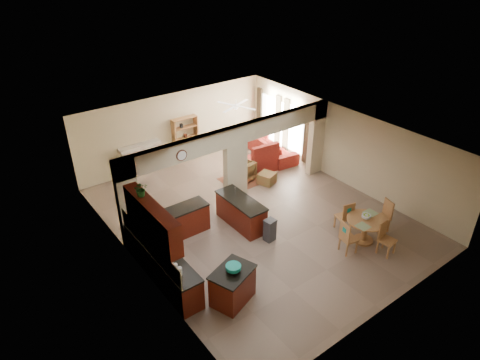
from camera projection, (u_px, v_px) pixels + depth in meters
floor at (254, 216)px, 13.84m from camera, size 10.00×10.00×0.00m
ceiling at (255, 137)px, 12.45m from camera, size 10.00×10.00×0.00m
wall_back at (175, 128)px, 16.62m from camera, size 8.00×0.00×8.00m
wall_front at (392, 266)px, 9.67m from camera, size 8.00×0.00×8.00m
wall_left at (134, 224)px, 11.07m from camera, size 0.00×10.00×10.00m
wall_right at (342, 145)px, 15.23m from camera, size 0.00×10.00×10.00m
partition_left_pier at (128, 203)px, 11.92m from camera, size 0.60×0.25×2.80m
partition_center_pier at (235, 174)px, 13.99m from camera, size 0.80×0.25×2.20m
partition_right_pier at (316, 138)px, 15.77m from camera, size 0.60×0.25×2.80m
partition_header at (235, 135)px, 13.30m from camera, size 8.00×0.25×0.60m
kitchen_counter at (167, 247)px, 11.74m from camera, size 2.52×3.29×1.48m
upper_cabinets at (152, 219)px, 10.35m from camera, size 0.35×2.40×0.90m
peninsula at (241, 212)px, 13.22m from camera, size 0.70×1.85×0.91m
wall_clock at (182, 155)px, 12.18m from camera, size 0.34×0.03×0.34m
rug at (244, 179)px, 15.92m from camera, size 1.60×1.30×0.01m
fireplace at (141, 159)px, 16.07m from camera, size 1.60×0.35×1.20m
shelving_unit at (186, 139)px, 16.93m from camera, size 1.00×0.32×1.80m
window_a at (297, 130)px, 16.91m from camera, size 0.02×0.90×1.90m
window_b at (269, 118)px, 18.09m from camera, size 0.02×0.90×1.90m
glazed_door at (282, 127)px, 17.57m from camera, size 0.02×0.70×2.10m
drape_a_left at (307, 136)px, 16.47m from camera, size 0.10×0.28×2.30m
drape_a_right at (286, 126)px, 17.31m from camera, size 0.10×0.28×2.30m
drape_b_left at (278, 122)px, 17.65m from camera, size 0.10×0.28×2.30m
drape_b_right at (259, 114)px, 18.49m from camera, size 0.10×0.28×2.30m
ceiling_fan at (236, 106)px, 15.44m from camera, size 1.00×1.00×0.10m
kitchen_island at (233, 286)px, 10.42m from camera, size 1.27×1.09×0.93m
teal_bowl at (233, 268)px, 10.15m from camera, size 0.37×0.37×0.18m
trash_can at (270, 231)px, 12.60m from camera, size 0.34×0.30×0.65m
dining_table at (365, 227)px, 12.46m from camera, size 1.13×1.13×0.77m
fruit_bowl at (366, 216)px, 12.34m from camera, size 0.27×0.27×0.14m
sofa at (272, 148)px, 17.46m from camera, size 2.62×1.29×0.74m
chaise at (259, 164)px, 16.52m from camera, size 1.25×1.06×0.47m
armchair at (241, 171)px, 15.71m from camera, size 0.94×0.96×0.75m
ottoman at (267, 178)px, 15.60m from camera, size 0.70×0.70×0.40m
plant at (141, 189)px, 10.34m from camera, size 0.43×0.40×0.38m
chair_north at (346, 215)px, 12.90m from camera, size 0.50×0.50×1.02m
chair_east at (384, 214)px, 12.94m from camera, size 0.52×0.52×1.02m
chair_south at (385, 236)px, 12.00m from camera, size 0.47×0.47×1.02m
chair_west at (347, 237)px, 11.99m from camera, size 0.49×0.49×1.02m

